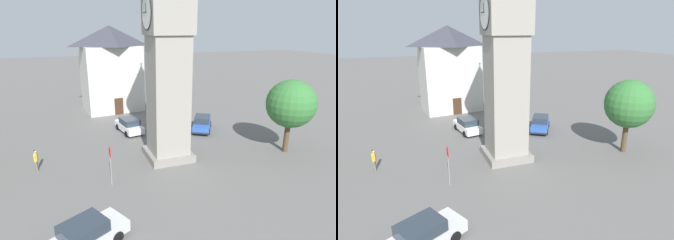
# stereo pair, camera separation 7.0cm
# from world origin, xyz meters

# --- Properties ---
(ground_plane) EXTENTS (200.00, 200.00, 0.00)m
(ground_plane) POSITION_xyz_m (0.00, 0.00, 0.00)
(ground_plane) COLOR #605E5B
(clock_tower) EXTENTS (4.32, 4.32, 18.40)m
(clock_tower) POSITION_xyz_m (0.00, 0.00, 10.71)
(clock_tower) COLOR gray
(clock_tower) RESTS_ON ground
(car_blue_kerb) EXTENTS (4.37, 2.42, 1.53)m
(car_blue_kerb) POSITION_xyz_m (7.12, 1.73, 0.76)
(car_blue_kerb) COLOR white
(car_blue_kerb) RESTS_ON ground
(car_silver_kerb) EXTENTS (3.41, 4.44, 1.53)m
(car_silver_kerb) POSITION_xyz_m (-8.54, 7.34, 0.76)
(car_silver_kerb) COLOR silver
(car_silver_kerb) RESTS_ON ground
(car_red_corner) EXTENTS (4.41, 3.56, 1.53)m
(car_red_corner) POSITION_xyz_m (5.11, -5.71, 0.76)
(car_red_corner) COLOR #2D5BB7
(car_red_corner) RESTS_ON ground
(pedestrian) EXTENTS (0.56, 0.26, 1.69)m
(pedestrian) POSITION_xyz_m (1.14, 10.22, 1.01)
(pedestrian) COLOR #706656
(pedestrian) RESTS_ON ground
(tree) EXTENTS (4.08, 4.08, 6.38)m
(tree) POSITION_xyz_m (-2.39, -10.14, 4.31)
(tree) COLOR brown
(tree) RESTS_ON ground
(building_shop_left) EXTENTS (6.59, 7.98, 10.77)m
(building_shop_left) POSITION_xyz_m (16.76, 1.80, 5.48)
(building_shop_left) COLOR beige
(building_shop_left) RESTS_ON ground
(road_sign) EXTENTS (0.60, 0.07, 2.80)m
(road_sign) POSITION_xyz_m (-2.95, 5.21, 1.90)
(road_sign) COLOR gray
(road_sign) RESTS_ON ground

